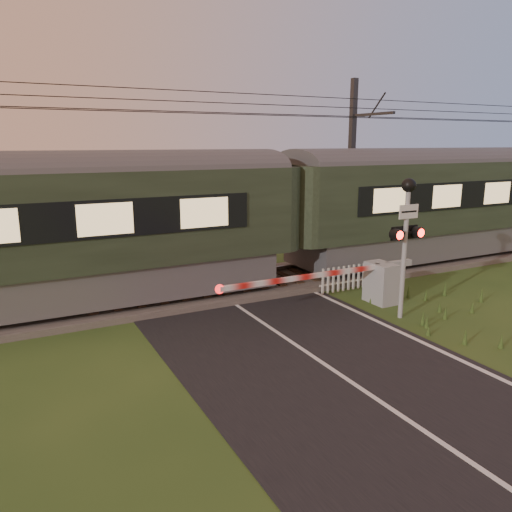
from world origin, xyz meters
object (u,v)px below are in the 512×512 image
boom_gate (375,282)px  train (281,214)px  crossing_signal (406,224)px  catenary_mast (352,166)px  picket_fence (351,277)px

boom_gate → train: bearing=110.5°
crossing_signal → catenary_mast: size_ratio=0.53×
boom_gate → picket_fence: bearing=78.8°
train → boom_gate: train is taller
boom_gate → picket_fence: size_ratio=2.65×
crossing_signal → picket_fence: size_ratio=1.57×
picket_fence → crossing_signal: bearing=-99.2°
train → boom_gate: size_ratio=6.94×
catenary_mast → picket_fence: bearing=-126.7°
catenary_mast → boom_gate: bearing=-121.0°
boom_gate → catenary_mast: (3.36, 5.58, 3.03)m
picket_fence → catenary_mast: catenary_mast is taller
boom_gate → crossing_signal: bearing=-96.9°
boom_gate → crossing_signal: size_ratio=1.69×
picket_fence → train: bearing=129.1°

